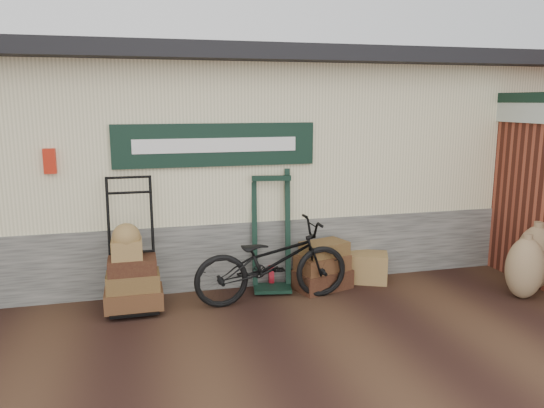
{
  "coord_description": "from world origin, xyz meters",
  "views": [
    {
      "loc": [
        -1.32,
        -5.79,
        2.51
      ],
      "look_at": [
        0.42,
        0.9,
        1.16
      ],
      "focal_mm": 35.0,
      "sensor_mm": 36.0,
      "label": 1
    }
  ],
  "objects_px": {
    "porter_trolley": "(131,243)",
    "wicker_hamper": "(364,267)",
    "green_barrow": "(271,231)",
    "suitcase_stack": "(322,265)",
    "bicycle": "(272,257)"
  },
  "relations": [
    {
      "from": "porter_trolley",
      "to": "green_barrow",
      "type": "relative_size",
      "value": 1.02
    },
    {
      "from": "suitcase_stack",
      "to": "wicker_hamper",
      "type": "bearing_deg",
      "value": 11.0
    },
    {
      "from": "bicycle",
      "to": "suitcase_stack",
      "type": "bearing_deg",
      "value": -71.91
    },
    {
      "from": "porter_trolley",
      "to": "bicycle",
      "type": "height_order",
      "value": "porter_trolley"
    },
    {
      "from": "porter_trolley",
      "to": "suitcase_stack",
      "type": "bearing_deg",
      "value": 1.37
    },
    {
      "from": "green_barrow",
      "to": "bicycle",
      "type": "height_order",
      "value": "green_barrow"
    },
    {
      "from": "porter_trolley",
      "to": "wicker_hamper",
      "type": "relative_size",
      "value": 2.64
    },
    {
      "from": "porter_trolley",
      "to": "wicker_hamper",
      "type": "xyz_separation_m",
      "value": [
        3.15,
        0.19,
        -0.62
      ]
    },
    {
      "from": "suitcase_stack",
      "to": "wicker_hamper",
      "type": "relative_size",
      "value": 1.19
    },
    {
      "from": "porter_trolley",
      "to": "suitcase_stack",
      "type": "relative_size",
      "value": 2.22
    },
    {
      "from": "wicker_hamper",
      "to": "suitcase_stack",
      "type": "bearing_deg",
      "value": -169.0
    },
    {
      "from": "porter_trolley",
      "to": "green_barrow",
      "type": "distance_m",
      "value": 1.82
    },
    {
      "from": "porter_trolley",
      "to": "bicycle",
      "type": "bearing_deg",
      "value": -7.62
    },
    {
      "from": "suitcase_stack",
      "to": "wicker_hamper",
      "type": "distance_m",
      "value": 0.71
    },
    {
      "from": "bicycle",
      "to": "porter_trolley",
      "type": "bearing_deg",
      "value": 80.16
    }
  ]
}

